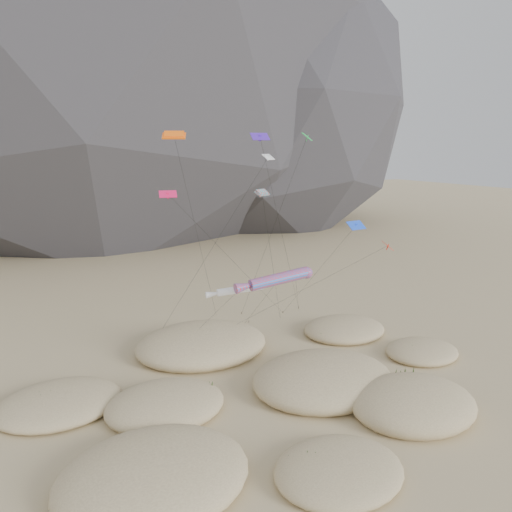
# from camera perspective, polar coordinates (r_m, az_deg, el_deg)

# --- Properties ---
(ground) EXTENTS (500.00, 500.00, 0.00)m
(ground) POSITION_cam_1_polar(r_m,az_deg,el_deg) (50.99, 5.75, -16.64)
(ground) COLOR #CCB789
(ground) RESTS_ON ground
(dunes) EXTENTS (50.87, 38.70, 3.90)m
(dunes) POSITION_cam_1_polar(r_m,az_deg,el_deg) (52.77, 0.49, -14.57)
(dunes) COLOR #CCB789
(dunes) RESTS_ON ground
(dune_grass) EXTENTS (42.65, 28.37, 1.54)m
(dune_grass) POSITION_cam_1_polar(r_m,az_deg,el_deg) (53.70, 3.54, -13.97)
(dune_grass) COLOR black
(dune_grass) RESTS_ON ground
(kite_stakes) EXTENTS (24.28, 7.49, 0.30)m
(kite_stakes) POSITION_cam_1_polar(r_m,az_deg,el_deg) (70.78, -3.43, -7.89)
(kite_stakes) COLOR #3F2D1E
(kite_stakes) RESTS_ON ground
(rainbow_tube_kite) EXTENTS (9.09, 16.35, 12.09)m
(rainbow_tube_kite) POSITION_cam_1_polar(r_m,az_deg,el_deg) (52.33, 2.37, -2.68)
(rainbow_tube_kite) COLOR #FF221A
(rainbow_tube_kite) RESTS_ON ground
(white_tube_kite) EXTENTS (6.49, 12.34, 10.33)m
(white_tube_kite) POSITION_cam_1_polar(r_m,az_deg,el_deg) (53.47, -2.19, -3.91)
(white_tube_kite) COLOR silver
(white_tube_kite) RESTS_ON ground
(orange_parafoil) EXTENTS (10.85, 12.09, 26.41)m
(orange_parafoil) POSITION_cam_1_polar(r_m,az_deg,el_deg) (57.66, -9.28, 13.15)
(orange_parafoil) COLOR #FF600D
(orange_parafoil) RESTS_ON ground
(multi_parafoil) EXTENTS (8.40, 8.43, 19.72)m
(multi_parafoil) POSITION_cam_1_polar(r_m,az_deg,el_deg) (60.02, 0.74, 7.02)
(multi_parafoil) COLOR red
(multi_parafoil) RESTS_ON ground
(delta_kites) EXTENTS (29.22, 19.65, 26.24)m
(delta_kites) POSITION_cam_1_polar(r_m,az_deg,el_deg) (58.74, 5.23, 5.97)
(delta_kites) COLOR #FF220D
(delta_kites) RESTS_ON ground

